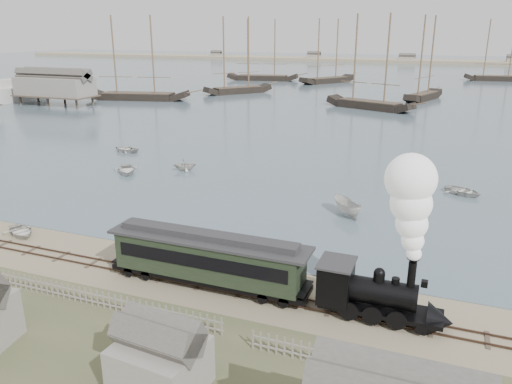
% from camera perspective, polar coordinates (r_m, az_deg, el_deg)
% --- Properties ---
extents(ground, '(600.00, 600.00, 0.00)m').
position_cam_1_polar(ground, '(36.12, -3.41, -9.33)').
color(ground, tan).
rests_on(ground, ground).
extents(harbor_water, '(600.00, 336.00, 0.06)m').
position_cam_1_polar(harbor_water, '(200.23, 17.65, 12.52)').
color(harbor_water, '#485967').
rests_on(harbor_water, ground).
extents(rail_track, '(120.00, 1.80, 0.16)m').
position_cam_1_polar(rail_track, '(34.51, -4.80, -10.68)').
color(rail_track, '#3E2C22').
rests_on(rail_track, ground).
extents(picket_fence_west, '(19.00, 0.10, 1.20)m').
position_cam_1_polar(picket_fence_west, '(34.13, -18.71, -12.10)').
color(picket_fence_west, gray).
rests_on(picket_fence_west, ground).
extents(picket_fence_east, '(15.00, 0.10, 1.20)m').
position_cam_1_polar(picket_fence_east, '(27.25, 15.49, -20.24)').
color(picket_fence_east, gray).
rests_on(picket_fence_east, ground).
extents(far_spit, '(500.00, 20.00, 1.80)m').
position_cam_1_polar(far_spit, '(279.90, 18.92, 13.75)').
color(far_spit, tan).
rests_on(far_spit, ground).
extents(locomotive, '(7.93, 2.96, 9.88)m').
position_cam_1_polar(locomotive, '(29.69, 16.09, -6.64)').
color(locomotive, black).
rests_on(locomotive, ground).
extents(passenger_coach, '(13.99, 2.70, 3.40)m').
position_cam_1_polar(passenger_coach, '(33.71, -5.50, -7.42)').
color(passenger_coach, black).
rests_on(passenger_coach, ground).
extents(beached_dinghy, '(3.75, 4.16, 0.71)m').
position_cam_1_polar(beached_dinghy, '(46.74, -25.30, -4.09)').
color(beached_dinghy, beige).
rests_on(beached_dinghy, ground).
extents(rowboat_0, '(5.16, 4.95, 0.87)m').
position_cam_1_polar(rowboat_0, '(62.29, -14.60, 2.50)').
color(rowboat_0, beige).
rests_on(rowboat_0, harbor_water).
extents(rowboat_1, '(3.53, 3.66, 1.48)m').
position_cam_1_polar(rowboat_1, '(62.00, -8.14, 3.13)').
color(rowboat_1, beige).
rests_on(rowboat_1, harbor_water).
extents(rowboat_2, '(3.98, 3.83, 1.55)m').
position_cam_1_polar(rowboat_2, '(47.22, 10.33, -1.74)').
color(rowboat_2, beige).
rests_on(rowboat_2, harbor_water).
extents(rowboat_3, '(4.33, 4.73, 0.80)m').
position_cam_1_polar(rowboat_3, '(56.71, 22.58, 0.11)').
color(rowboat_3, beige).
rests_on(rowboat_3, harbor_water).
extents(rowboat_6, '(3.27, 4.22, 0.81)m').
position_cam_1_polar(rowboat_6, '(73.44, -14.67, 4.79)').
color(rowboat_6, beige).
rests_on(rowboat_6, harbor_water).
extents(schooner_0, '(25.94, 11.36, 20.00)m').
position_cam_1_polar(schooner_0, '(127.75, -13.64, 14.67)').
color(schooner_0, black).
rests_on(schooner_0, harbor_water).
extents(schooner_1, '(15.55, 17.69, 20.00)m').
position_cam_1_polar(schooner_1, '(137.33, -2.12, 15.35)').
color(schooner_1, black).
rests_on(schooner_1, harbor_water).
extents(schooner_2, '(20.36, 11.80, 20.00)m').
position_cam_1_polar(schooner_2, '(112.40, 13.15, 14.30)').
color(schooner_2, black).
rests_on(schooner_2, harbor_water).
extents(schooner_3, '(8.93, 17.32, 20.00)m').
position_cam_1_polar(schooner_3, '(130.62, 18.97, 14.28)').
color(schooner_3, black).
rests_on(schooner_3, harbor_water).
extents(schooner_6, '(24.53, 9.55, 20.00)m').
position_cam_1_polar(schooner_6, '(173.76, 0.75, 15.93)').
color(schooner_6, black).
rests_on(schooner_6, harbor_water).
extents(schooner_7, '(15.53, 20.61, 20.00)m').
position_cam_1_polar(schooner_7, '(166.83, 8.31, 15.66)').
color(schooner_7, black).
rests_on(schooner_7, harbor_water).
extents(schooner_8, '(20.77, 7.45, 20.00)m').
position_cam_1_polar(schooner_8, '(189.98, 26.18, 14.35)').
color(schooner_8, black).
rests_on(schooner_8, harbor_water).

